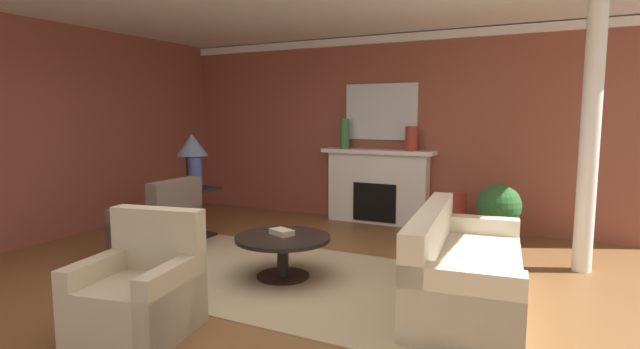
{
  "coord_description": "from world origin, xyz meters",
  "views": [
    {
      "loc": [
        2.73,
        -4.03,
        1.72
      ],
      "look_at": [
        0.08,
        1.18,
        1.0
      ],
      "focal_mm": 27.58,
      "sensor_mm": 36.0,
      "label": 1
    }
  ],
  "objects_px": {
    "side_table": "(194,209)",
    "vase_mantel_right": "(412,139)",
    "mantel_mirror": "(381,112)",
    "vase_tall_corner": "(456,215)",
    "fireplace": "(377,188)",
    "table_lamp": "(192,150)",
    "sofa": "(463,271)",
    "vase_mantel_left": "(345,134)",
    "vase_on_side_table": "(195,174)",
    "potted_plant": "(499,210)",
    "armchair_near_window": "(159,231)",
    "coffee_table": "(283,247)",
    "armchair_facing_fireplace": "(140,295)"
  },
  "relations": [
    {
      "from": "fireplace",
      "to": "potted_plant",
      "type": "xyz_separation_m",
      "value": [
        1.9,
        -0.65,
        -0.06
      ]
    },
    {
      "from": "mantel_mirror",
      "to": "vase_tall_corner",
      "type": "relative_size",
      "value": 1.91
    },
    {
      "from": "coffee_table",
      "to": "vase_mantel_right",
      "type": "height_order",
      "value": "vase_mantel_right"
    },
    {
      "from": "coffee_table",
      "to": "vase_tall_corner",
      "type": "bearing_deg",
      "value": 64.61
    },
    {
      "from": "vase_tall_corner",
      "to": "coffee_table",
      "type": "bearing_deg",
      "value": -115.39
    },
    {
      "from": "vase_mantel_right",
      "to": "armchair_near_window",
      "type": "bearing_deg",
      "value": -128.66
    },
    {
      "from": "sofa",
      "to": "potted_plant",
      "type": "bearing_deg",
      "value": 89.08
    },
    {
      "from": "vase_on_side_table",
      "to": "potted_plant",
      "type": "bearing_deg",
      "value": 21.69
    },
    {
      "from": "side_table",
      "to": "vase_mantel_left",
      "type": "xyz_separation_m",
      "value": [
        1.43,
        1.96,
        1.01
      ]
    },
    {
      "from": "mantel_mirror",
      "to": "vase_tall_corner",
      "type": "height_order",
      "value": "mantel_mirror"
    },
    {
      "from": "vase_tall_corner",
      "to": "potted_plant",
      "type": "distance_m",
      "value": 0.72
    },
    {
      "from": "vase_tall_corner",
      "to": "side_table",
      "type": "bearing_deg",
      "value": -152.42
    },
    {
      "from": "table_lamp",
      "to": "vase_mantel_right",
      "type": "height_order",
      "value": "vase_mantel_right"
    },
    {
      "from": "table_lamp",
      "to": "vase_tall_corner",
      "type": "xyz_separation_m",
      "value": [
        3.28,
        1.71,
        -0.92
      ]
    },
    {
      "from": "coffee_table",
      "to": "table_lamp",
      "type": "xyz_separation_m",
      "value": [
        -2.02,
        0.93,
        0.89
      ]
    },
    {
      "from": "fireplace",
      "to": "side_table",
      "type": "relative_size",
      "value": 2.57
    },
    {
      "from": "vase_mantel_right",
      "to": "vase_mantel_left",
      "type": "bearing_deg",
      "value": 180.0
    },
    {
      "from": "side_table",
      "to": "table_lamp",
      "type": "height_order",
      "value": "table_lamp"
    },
    {
      "from": "sofa",
      "to": "vase_on_side_table",
      "type": "height_order",
      "value": "vase_on_side_table"
    },
    {
      "from": "vase_mantel_left",
      "to": "potted_plant",
      "type": "height_order",
      "value": "vase_mantel_left"
    },
    {
      "from": "side_table",
      "to": "vase_mantel_right",
      "type": "relative_size",
      "value": 1.9
    },
    {
      "from": "vase_mantel_left",
      "to": "armchair_near_window",
      "type": "bearing_deg",
      "value": -112.61
    },
    {
      "from": "sofa",
      "to": "vase_mantel_right",
      "type": "height_order",
      "value": "vase_mantel_right"
    },
    {
      "from": "table_lamp",
      "to": "vase_on_side_table",
      "type": "relative_size",
      "value": 1.7
    },
    {
      "from": "mantel_mirror",
      "to": "armchair_near_window",
      "type": "bearing_deg",
      "value": -119.87
    },
    {
      "from": "sofa",
      "to": "vase_mantel_left",
      "type": "bearing_deg",
      "value": 131.39
    },
    {
      "from": "sofa",
      "to": "table_lamp",
      "type": "distance_m",
      "value": 4.03
    },
    {
      "from": "vase_tall_corner",
      "to": "potted_plant",
      "type": "bearing_deg",
      "value": -30.25
    },
    {
      "from": "coffee_table",
      "to": "table_lamp",
      "type": "bearing_deg",
      "value": 155.23
    },
    {
      "from": "side_table",
      "to": "fireplace",
      "type": "bearing_deg",
      "value": 45.48
    },
    {
      "from": "fireplace",
      "to": "potted_plant",
      "type": "height_order",
      "value": "fireplace"
    },
    {
      "from": "fireplace",
      "to": "vase_mantel_left",
      "type": "xyz_separation_m",
      "value": [
        -0.55,
        -0.05,
        0.85
      ]
    },
    {
      "from": "coffee_table",
      "to": "vase_mantel_right",
      "type": "bearing_deg",
      "value": 80.09
    },
    {
      "from": "side_table",
      "to": "potted_plant",
      "type": "distance_m",
      "value": 4.11
    },
    {
      "from": "sofa",
      "to": "vase_mantel_left",
      "type": "distance_m",
      "value": 3.82
    },
    {
      "from": "fireplace",
      "to": "sofa",
      "type": "relative_size",
      "value": 0.82
    },
    {
      "from": "fireplace",
      "to": "armchair_facing_fireplace",
      "type": "bearing_deg",
      "value": -93.5
    },
    {
      "from": "armchair_facing_fireplace",
      "to": "coffee_table",
      "type": "relative_size",
      "value": 0.95
    },
    {
      "from": "fireplace",
      "to": "coffee_table",
      "type": "bearing_deg",
      "value": -89.14
    },
    {
      "from": "fireplace",
      "to": "vase_tall_corner",
      "type": "bearing_deg",
      "value": -12.97
    },
    {
      "from": "fireplace",
      "to": "vase_tall_corner",
      "type": "distance_m",
      "value": 1.36
    },
    {
      "from": "mantel_mirror",
      "to": "vase_on_side_table",
      "type": "xyz_separation_m",
      "value": [
        -1.83,
        -2.25,
        -0.84
      ]
    },
    {
      "from": "fireplace",
      "to": "armchair_facing_fireplace",
      "type": "distance_m",
      "value": 4.59
    },
    {
      "from": "mantel_mirror",
      "to": "vase_tall_corner",
      "type": "bearing_deg",
      "value": -17.91
    },
    {
      "from": "fireplace",
      "to": "armchair_near_window",
      "type": "distance_m",
      "value": 3.41
    },
    {
      "from": "sofa",
      "to": "armchair_near_window",
      "type": "distance_m",
      "value": 3.61
    },
    {
      "from": "armchair_near_window",
      "to": "vase_mantel_left",
      "type": "relative_size",
      "value": 1.99
    },
    {
      "from": "vase_on_side_table",
      "to": "side_table",
      "type": "bearing_deg",
      "value": 141.34
    },
    {
      "from": "table_lamp",
      "to": "vase_mantel_right",
      "type": "relative_size",
      "value": 2.03
    },
    {
      "from": "fireplace",
      "to": "potted_plant",
      "type": "relative_size",
      "value": 2.16
    }
  ]
}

